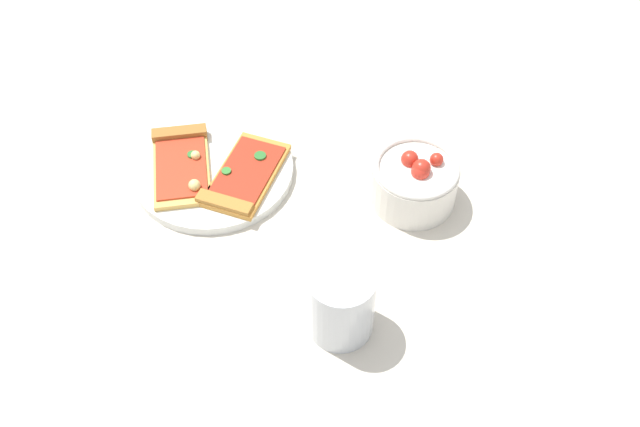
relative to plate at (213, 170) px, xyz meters
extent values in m
plane|color=beige|center=(0.01, 0.05, -0.01)|extent=(2.40, 2.40, 0.00)
cylinder|color=silver|center=(0.00, 0.00, 0.00)|extent=(0.23, 0.23, 0.01)
cube|color=gold|center=(-0.01, 0.05, 0.01)|extent=(0.16, 0.11, 0.01)
cube|color=#B77A33|center=(0.05, 0.06, 0.01)|extent=(0.04, 0.08, 0.01)
cube|color=#B22D19|center=(-0.01, 0.05, 0.02)|extent=(0.14, 0.10, 0.00)
cylinder|color=#2D722D|center=(-0.04, 0.05, 0.02)|extent=(0.02, 0.02, 0.00)
cylinder|color=#388433|center=(0.01, 0.03, 0.02)|extent=(0.01, 0.01, 0.00)
cube|color=#E5B256|center=(0.03, -0.03, 0.01)|extent=(0.16, 0.16, 0.01)
cube|color=#A36B2D|center=(-0.02, -0.08, 0.02)|extent=(0.07, 0.07, 0.02)
cube|color=red|center=(0.03, -0.03, 0.02)|extent=(0.14, 0.14, 0.00)
cylinder|color=#2D722D|center=(0.00, -0.03, 0.02)|extent=(0.01, 0.01, 0.00)
sphere|color=#F2D87F|center=(0.01, -0.03, 0.02)|extent=(0.01, 0.01, 0.01)
sphere|color=#F2D87F|center=(0.05, 0.01, 0.02)|extent=(0.02, 0.02, 0.02)
cylinder|color=white|center=(-0.11, 0.27, 0.02)|extent=(0.12, 0.12, 0.06)
torus|color=white|center=(-0.11, 0.27, 0.06)|extent=(0.12, 0.12, 0.01)
sphere|color=red|center=(-0.11, 0.28, 0.06)|extent=(0.03, 0.03, 0.03)
sphere|color=red|center=(-0.13, 0.29, 0.06)|extent=(0.02, 0.02, 0.02)
sphere|color=red|center=(-0.11, 0.28, 0.06)|extent=(0.03, 0.03, 0.03)
sphere|color=red|center=(-0.12, 0.25, 0.06)|extent=(0.02, 0.02, 0.02)
cylinder|color=silver|center=(0.12, 0.29, 0.04)|extent=(0.08, 0.08, 0.10)
cylinder|color=#592D0F|center=(0.12, 0.29, 0.04)|extent=(0.07, 0.07, 0.08)
cube|color=white|center=(0.12, 0.27, 0.07)|extent=(0.02, 0.02, 0.02)
cube|color=white|center=(0.12, 0.30, 0.07)|extent=(0.03, 0.03, 0.02)
camera|label=1|loc=(0.53, 0.52, 0.77)|focal=40.70mm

